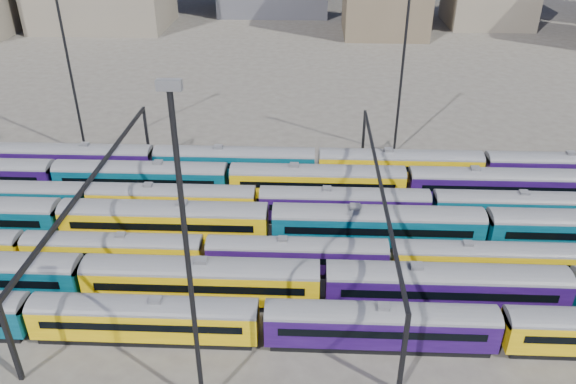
{
  "coord_description": "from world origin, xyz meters",
  "views": [
    {
      "loc": [
        2.68,
        -50.99,
        35.05
      ],
      "look_at": [
        0.25,
        6.2,
        3.0
      ],
      "focal_mm": 35.0,
      "sensor_mm": 36.0,
      "label": 1
    }
  ],
  "objects_px": {
    "rake_1": "(202,277)",
    "rake_0": "(261,318)",
    "rake_2": "(391,254)",
    "mast_2": "(187,256)"
  },
  "relations": [
    {
      "from": "rake_2",
      "to": "mast_2",
      "type": "height_order",
      "value": "mast_2"
    },
    {
      "from": "rake_1",
      "to": "rake_2",
      "type": "distance_m",
      "value": 18.7
    },
    {
      "from": "rake_0",
      "to": "rake_1",
      "type": "distance_m",
      "value": 7.79
    },
    {
      "from": "rake_0",
      "to": "rake_1",
      "type": "bearing_deg",
      "value": 140.03
    },
    {
      "from": "rake_0",
      "to": "rake_2",
      "type": "relative_size",
      "value": 1.07
    },
    {
      "from": "rake_1",
      "to": "mast_2",
      "type": "height_order",
      "value": "mast_2"
    },
    {
      "from": "rake_1",
      "to": "rake_0",
      "type": "bearing_deg",
      "value": -39.97
    },
    {
      "from": "rake_0",
      "to": "rake_2",
      "type": "xyz_separation_m",
      "value": [
        12.05,
        10.0,
        -0.18
      ]
    },
    {
      "from": "rake_1",
      "to": "mast_2",
      "type": "xyz_separation_m",
      "value": [
        2.06,
        -12.0,
        11.08
      ]
    },
    {
      "from": "rake_1",
      "to": "mast_2",
      "type": "bearing_deg",
      "value": -80.26
    }
  ]
}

